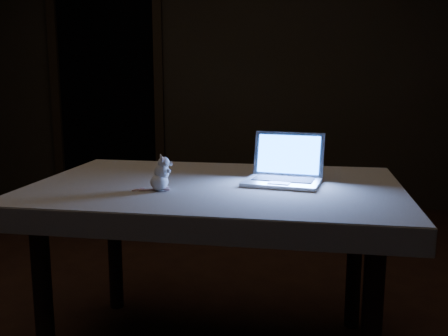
# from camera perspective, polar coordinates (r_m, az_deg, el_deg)

# --- Properties ---
(back_wall) EXTENTS (4.50, 0.04, 2.60)m
(back_wall) POSITION_cam_1_polar(r_m,az_deg,el_deg) (4.54, 0.23, 11.96)
(back_wall) COLOR black
(back_wall) RESTS_ON ground
(doorway) EXTENTS (1.06, 0.36, 2.13)m
(doorway) POSITION_cam_1_polar(r_m,az_deg,el_deg) (4.78, -13.16, 8.79)
(doorway) COLOR black
(doorway) RESTS_ON back_wall
(table) EXTENTS (1.43, 0.97, 0.74)m
(table) POSITION_cam_1_polar(r_m,az_deg,el_deg) (2.13, -0.89, -11.72)
(table) COLOR black
(table) RESTS_ON floor
(tablecloth) EXTENTS (1.69, 1.37, 0.09)m
(tablecloth) POSITION_cam_1_polar(r_m,az_deg,el_deg) (1.99, -2.66, -3.27)
(tablecloth) COLOR #B8AC9A
(tablecloth) RESTS_ON table
(laptop) EXTENTS (0.34, 0.32, 0.20)m
(laptop) POSITION_cam_1_polar(r_m,az_deg,el_deg) (2.00, 6.70, 0.96)
(laptop) COLOR silver
(laptop) RESTS_ON tablecloth
(plush_mouse) EXTENTS (0.12, 0.12, 0.14)m
(plush_mouse) POSITION_cam_1_polar(r_m,az_deg,el_deg) (1.90, -7.42, -0.55)
(plush_mouse) COLOR silver
(plush_mouse) RESTS_ON tablecloth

